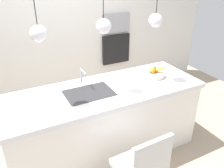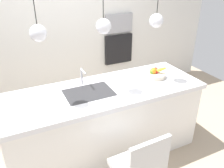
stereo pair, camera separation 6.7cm
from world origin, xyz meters
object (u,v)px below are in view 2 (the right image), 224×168
(fruit_bowl, at_px, (155,74))
(chair_near, at_px, (140,167))
(oven, at_px, (118,49))
(microwave, at_px, (119,23))

(fruit_bowl, bearing_deg, chair_near, -130.18)
(oven, xyz_separation_m, chair_near, (-1.01, -2.47, -0.34))
(fruit_bowl, xyz_separation_m, microwave, (0.24, 1.55, 0.35))
(microwave, xyz_separation_m, oven, (0.00, 0.00, -0.50))
(chair_near, bearing_deg, fruit_bowl, 49.82)
(fruit_bowl, relative_size, oven, 0.48)
(microwave, relative_size, oven, 0.96)
(fruit_bowl, distance_m, oven, 1.58)
(chair_near, bearing_deg, microwave, 67.74)
(fruit_bowl, height_order, oven, oven)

